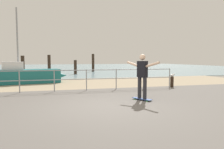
{
  "coord_description": "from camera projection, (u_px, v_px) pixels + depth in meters",
  "views": [
    {
      "loc": [
        -1.45,
        -6.43,
        1.54
      ],
      "look_at": [
        0.79,
        2.0,
        0.9
      ],
      "focal_mm": 32.98,
      "sensor_mm": 36.0,
      "label": 1
    }
  ],
  "objects": [
    {
      "name": "ground_plane",
      "position": [
        112.0,
        115.0,
        5.72
      ],
      "size": [
        24.0,
        10.0,
        0.04
      ],
      "primitive_type": "cube",
      "color": "#605B56",
      "rests_on": "ground"
    },
    {
      "name": "beach_strip",
      "position": [
        81.0,
        83.0,
        13.43
      ],
      "size": [
        24.0,
        6.0,
        0.04
      ],
      "primitive_type": "cube",
      "color": "tan",
      "rests_on": "ground"
    },
    {
      "name": "sea_surface",
      "position": [
        65.0,
        67.0,
        40.41
      ],
      "size": [
        72.0,
        50.0,
        0.04
      ],
      "primitive_type": "cube",
      "color": "#75939E",
      "rests_on": "ground"
    },
    {
      "name": "railing_fence",
      "position": [
        54.0,
        77.0,
        9.69
      ],
      "size": [
        12.23,
        0.05,
        1.05
      ],
      "color": "gray",
      "rests_on": "ground"
    },
    {
      "name": "sailboat",
      "position": [
        26.0,
        75.0,
        13.11
      ],
      "size": [
        5.06,
        2.15,
        4.73
      ],
      "color": "#19666B",
      "rests_on": "ground"
    },
    {
      "name": "skateboard",
      "position": [
        142.0,
        99.0,
        7.68
      ],
      "size": [
        0.58,
        0.79,
        0.08
      ],
      "color": "#334C8C",
      "rests_on": "ground"
    },
    {
      "name": "skateboarder",
      "position": [
        142.0,
        74.0,
        7.61
      ],
      "size": [
        0.82,
        1.29,
        1.65
      ],
      "color": "#26262B",
      "rests_on": "skateboard"
    },
    {
      "name": "bollard_short",
      "position": [
        172.0,
        82.0,
        11.33
      ],
      "size": [
        0.18,
        0.18,
        0.6
      ],
      "primitive_type": "cylinder",
      "color": "#332319",
      "rests_on": "ground"
    },
    {
      "name": "seagull",
      "position": [
        172.0,
        75.0,
        11.31
      ],
      "size": [
        0.45,
        0.29,
        0.18
      ],
      "color": "white",
      "rests_on": "bollard_short"
    },
    {
      "name": "groyne_post_1",
      "position": [
        23.0,
        65.0,
        20.91
      ],
      "size": [
        0.35,
        0.35,
        1.93
      ],
      "primitive_type": "cylinder",
      "color": "#332319",
      "rests_on": "ground"
    },
    {
      "name": "groyne_post_2",
      "position": [
        49.0,
        65.0,
        20.83
      ],
      "size": [
        0.31,
        0.31,
        2.0
      ],
      "primitive_type": "cylinder",
      "color": "#332319",
      "rests_on": "ground"
    },
    {
      "name": "groyne_post_3",
      "position": [
        75.0,
        67.0,
        21.29
      ],
      "size": [
        0.3,
        0.3,
        1.48
      ],
      "primitive_type": "cylinder",
      "color": "#332319",
      "rests_on": "ground"
    },
    {
      "name": "groyne_post_4",
      "position": [
        93.0,
        63.0,
        26.15
      ],
      "size": [
        0.33,
        0.33,
        2.25
      ],
      "primitive_type": "cylinder",
      "color": "#332319",
      "rests_on": "ground"
    }
  ]
}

